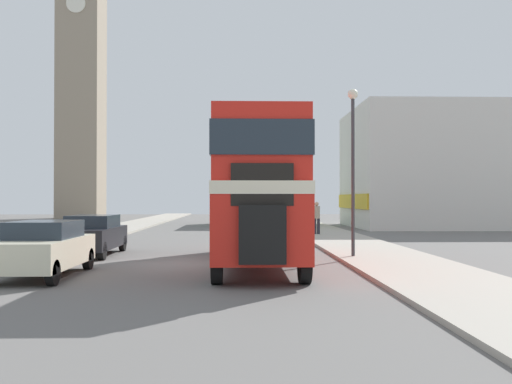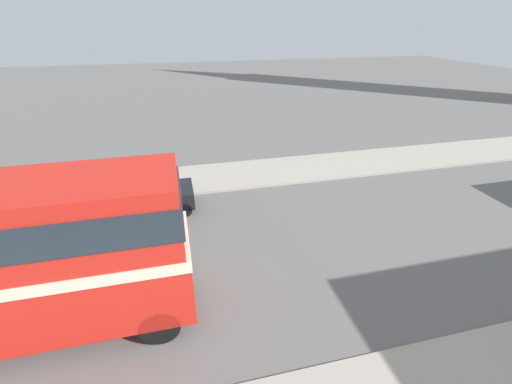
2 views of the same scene
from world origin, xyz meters
TOP-DOWN VIEW (x-y plane):
  - ground_plane at (0.00, 0.00)m, footprint 120.00×120.00m
  - sidewalk_right at (6.75, 0.00)m, footprint 3.50×120.00m
  - double_decker_bus at (2.14, -0.33)m, footprint 2.48×10.17m
  - bus_distant at (2.21, 27.81)m, footprint 2.43×9.24m
  - car_parked_near at (-3.73, -2.92)m, footprint 1.78×4.15m
  - car_parked_mid at (-3.93, 2.98)m, footprint 1.79×4.36m
  - pedestrian_walking at (6.01, 13.69)m, footprint 0.37×0.37m
  - bicycle_on_pavement at (6.75, 23.36)m, footprint 0.05×1.76m
  - street_lamp at (5.59, 1.24)m, footprint 0.36×0.36m
  - church_tower at (-15.56, 43.66)m, footprint 4.66×4.66m
  - shop_building_block at (18.62, 23.80)m, footprint 17.16×11.15m

SIDE VIEW (x-z plane):
  - ground_plane at x=0.00m, z-range 0.00..0.00m
  - sidewalk_right at x=6.75m, z-range 0.00..0.12m
  - bicycle_on_pavement at x=6.75m, z-range 0.09..0.87m
  - car_parked_mid at x=-3.93m, z-range 0.03..1.53m
  - car_parked_near at x=-3.73m, z-range 0.02..1.54m
  - pedestrian_walking at x=6.01m, z-range 0.24..2.07m
  - bus_distant at x=2.21m, z-range 0.40..4.54m
  - double_decker_bus at x=2.14m, z-range 0.41..4.84m
  - street_lamp at x=5.59m, z-range 1.03..6.89m
  - shop_building_block at x=18.62m, z-range 0.00..8.82m
  - church_tower at x=-15.56m, z-range 0.42..40.32m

